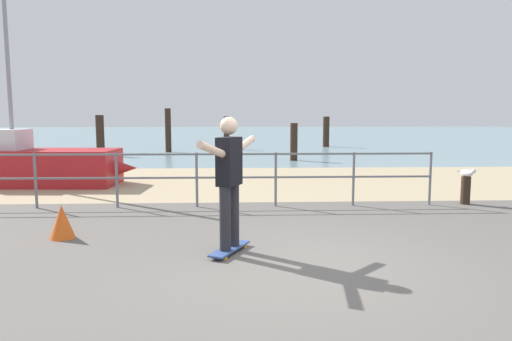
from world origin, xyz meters
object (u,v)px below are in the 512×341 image
Objects in this scene: sailboat at (33,165)px; bollard_short at (466,191)px; skateboarder at (229,175)px; skateboard at (230,249)px; seagull at (467,173)px; traffic_cone at (62,222)px.

sailboat is 9.37× the size of bollard_short.
sailboat reaches higher than skateboarder.
sailboat is 7.72m from skateboarder.
seagull is (4.56, 3.03, 0.57)m from skateboard.
sailboat reaches higher than traffic_cone.
traffic_cone is (-6.93, -2.25, -0.03)m from bollard_short.
sailboat is 7.72m from skateboard.
bollard_short is at bearing 103.16° from seagull.
traffic_cone is at bearing -162.11° from seagull.
skateboard is at bearing -18.55° from traffic_cone.
skateboard is 5.49m from bollard_short.
bollard_short is at bearing -16.80° from sailboat.
traffic_cone is (2.56, -5.12, -0.27)m from sailboat.
seagull reaches higher than bollard_short.
sailboat is 9.92m from seagull.
skateboarder is (0.00, -0.00, 0.95)m from skateboard.
skateboarder reaches higher than bollard_short.
bollard_short is at bearing 33.79° from skateboard.
skateboarder reaches higher than seagull.
bollard_short is 0.36m from seagull.
skateboarder is at bearing -50.17° from sailboat.
sailboat is at bearing 116.57° from traffic_cone.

